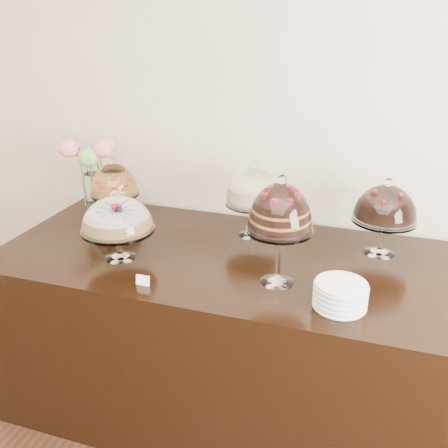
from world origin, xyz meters
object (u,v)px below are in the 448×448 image
(cake_stand_dark_choco, at_px, (385,207))
(flower_vase, at_px, (90,166))
(cake_stand_fruit_tart, at_px, (114,182))
(plate_stack, at_px, (340,295))
(cake_stand_choco_layer, at_px, (280,212))
(cake_stand_sugar_sponge, at_px, (117,217))
(display_counter, at_px, (227,333))
(cake_stand_cheesecake, at_px, (254,189))

(cake_stand_dark_choco, height_order, flower_vase, flower_vase)
(cake_stand_fruit_tart, distance_m, flower_vase, 0.18)
(cake_stand_fruit_tart, height_order, plate_stack, cake_stand_fruit_tart)
(cake_stand_choco_layer, xyz_separation_m, cake_stand_fruit_tart, (-1.03, 0.45, -0.12))
(flower_vase, xyz_separation_m, plate_stack, (1.47, -0.61, -0.22))
(cake_stand_dark_choco, bearing_deg, flower_vase, 177.90)
(cake_stand_sugar_sponge, bearing_deg, cake_stand_fruit_tart, 121.16)
(cake_stand_sugar_sponge, relative_size, cake_stand_fruit_tart, 0.98)
(cake_stand_dark_choco, bearing_deg, plate_stack, -103.43)
(display_counter, distance_m, plate_stack, 0.81)
(cake_stand_choco_layer, relative_size, flower_vase, 1.10)
(cake_stand_fruit_tart, bearing_deg, cake_stand_cheesecake, -0.05)
(display_counter, relative_size, cake_stand_cheesecake, 5.52)
(cake_stand_sugar_sponge, height_order, plate_stack, cake_stand_sugar_sponge)
(display_counter, height_order, cake_stand_dark_choco, cake_stand_dark_choco)
(cake_stand_sugar_sponge, distance_m, plate_stack, 1.05)
(cake_stand_choco_layer, bearing_deg, display_counter, 147.64)
(cake_stand_cheesecake, xyz_separation_m, cake_stand_dark_choco, (0.63, -0.02, -0.01))
(cake_stand_sugar_sponge, bearing_deg, flower_vase, 131.82)
(display_counter, xyz_separation_m, cake_stand_cheesecake, (0.05, 0.27, 0.70))
(cake_stand_cheesecake, xyz_separation_m, cake_stand_fruit_tart, (-0.80, 0.00, -0.04))
(cake_stand_choco_layer, distance_m, cake_stand_fruit_tart, 1.13)
(cake_stand_choco_layer, relative_size, cake_stand_cheesecake, 1.21)
(display_counter, bearing_deg, cake_stand_dark_choco, 19.85)
(cake_stand_cheesecake, relative_size, flower_vase, 0.91)
(cake_stand_choco_layer, bearing_deg, cake_stand_cheesecake, 117.12)
(cake_stand_dark_choco, xyz_separation_m, plate_stack, (-0.13, -0.55, -0.19))
(cake_stand_fruit_tart, bearing_deg, cake_stand_sugar_sponge, -58.84)
(cake_stand_dark_choco, xyz_separation_m, flower_vase, (-1.60, 0.06, 0.03))
(plate_stack, bearing_deg, cake_stand_choco_layer, 156.56)
(plate_stack, bearing_deg, cake_stand_dark_choco, 76.57)
(cake_stand_choco_layer, height_order, plate_stack, cake_stand_choco_layer)
(cake_stand_dark_choco, bearing_deg, cake_stand_fruit_tart, 179.29)
(display_counter, height_order, flower_vase, flower_vase)
(cake_stand_choco_layer, bearing_deg, cake_stand_dark_choco, 46.48)
(cake_stand_dark_choco, relative_size, plate_stack, 1.84)
(display_counter, height_order, cake_stand_sugar_sponge, cake_stand_sugar_sponge)
(display_counter, bearing_deg, plate_stack, -28.14)
(cake_stand_choco_layer, distance_m, cake_stand_dark_choco, 0.60)
(cake_stand_choco_layer, height_order, cake_stand_fruit_tart, cake_stand_choco_layer)
(display_counter, height_order, cake_stand_cheesecake, cake_stand_cheesecake)
(flower_vase, bearing_deg, display_counter, -18.66)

